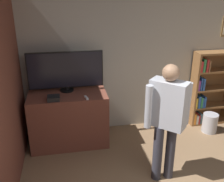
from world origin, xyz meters
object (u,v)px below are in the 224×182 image
(television, at_px, (66,71))
(game_console, at_px, (54,98))
(bookshelf, at_px, (208,89))
(waste_bin, at_px, (210,123))
(person, at_px, (167,115))

(television, height_order, game_console, television)
(bookshelf, distance_m, waste_bin, 0.64)
(game_console, xyz_separation_m, waste_bin, (2.75, 0.09, -0.76))
(television, bearing_deg, waste_bin, -5.64)
(television, height_order, bookshelf, television)
(television, distance_m, game_console, 0.51)
(person, distance_m, waste_bin, 1.85)
(television, relative_size, person, 0.73)
(game_console, relative_size, waste_bin, 0.53)
(game_console, distance_m, bookshelf, 2.90)
(game_console, xyz_separation_m, bookshelf, (2.85, 0.46, -0.24))
(television, distance_m, bookshelf, 2.70)
(television, distance_m, waste_bin, 2.77)
(television, relative_size, waste_bin, 3.42)
(television, distance_m, person, 1.80)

